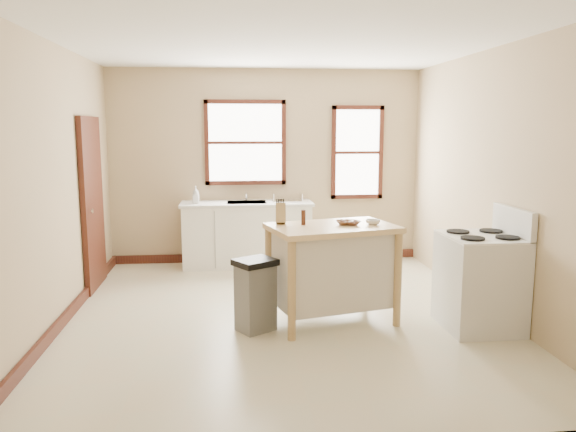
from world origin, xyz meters
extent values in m
plane|color=beige|center=(0.00, 0.00, 0.00)|extent=(5.00, 5.00, 0.00)
plane|color=white|center=(0.00, 0.00, 2.80)|extent=(5.00, 5.00, 0.00)
cube|color=tan|center=(0.00, 2.50, 1.40)|extent=(4.50, 0.04, 2.80)
cube|color=tan|center=(-2.25, 0.00, 1.40)|extent=(0.04, 5.00, 2.80)
cube|color=tan|center=(2.25, 0.00, 1.40)|extent=(0.04, 5.00, 2.80)
cube|color=#3A160F|center=(-2.21, 1.30, 1.05)|extent=(0.06, 0.90, 2.10)
cube|color=#3A160F|center=(0.00, 2.47, 0.06)|extent=(4.50, 0.04, 0.12)
cube|color=#3A160F|center=(-2.22, 0.00, 0.06)|extent=(0.04, 5.00, 0.12)
cylinder|color=silver|center=(-0.30, 2.38, 1.03)|extent=(0.03, 0.03, 0.22)
imported|color=#B2B2B2|center=(-1.01, 2.16, 1.04)|extent=(0.11, 0.11, 0.24)
imported|color=#B2B2B2|center=(-1.01, 2.15, 1.01)|extent=(0.09, 0.09, 0.19)
cylinder|color=#3D1C10|center=(0.19, -0.21, 1.08)|extent=(0.06, 0.06, 0.15)
imported|color=brown|center=(0.61, -0.24, 1.02)|extent=(0.19, 0.19, 0.04)
imported|color=brown|center=(0.67, -0.25, 1.02)|extent=(0.24, 0.24, 0.04)
imported|color=silver|center=(0.89, -0.25, 1.03)|extent=(0.20, 0.20, 0.05)
camera|label=1|loc=(-0.54, -5.70, 1.97)|focal=35.00mm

